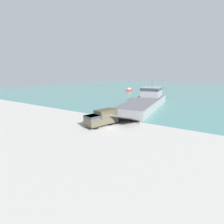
# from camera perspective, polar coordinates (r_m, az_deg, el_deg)

# --- Properties ---
(ground_plane) EXTENTS (240.00, 240.00, 0.00)m
(ground_plane) POSITION_cam_1_polar(r_m,az_deg,el_deg) (34.29, -0.87, -4.71)
(ground_plane) COLOR #A8A59E
(water_surface) EXTENTS (240.00, 180.00, 0.01)m
(water_surface) POSITION_cam_1_polar(r_m,az_deg,el_deg) (124.90, 25.24, 6.55)
(water_surface) COLOR #477F7A
(water_surface) RESTS_ON ground_plane
(landing_craft) EXTENTS (13.89, 38.99, 7.87)m
(landing_craft) POSITION_cam_1_polar(r_m,az_deg,el_deg) (57.03, 11.00, 3.91)
(landing_craft) COLOR gray
(landing_craft) RESTS_ON ground_plane
(military_truck) EXTENTS (4.05, 7.31, 3.11)m
(military_truck) POSITION_cam_1_polar(r_m,az_deg,el_deg) (34.47, -3.36, -1.87)
(military_truck) COLOR #4C4738
(military_truck) RESTS_ON ground_plane
(soldier_on_ramp) EXTENTS (0.25, 0.45, 1.69)m
(soldier_on_ramp) POSITION_cam_1_polar(r_m,az_deg,el_deg) (35.66, -8.29, -2.53)
(soldier_on_ramp) COLOR #6B664C
(soldier_on_ramp) RESTS_ON ground_plane
(moored_boat_a) EXTENTS (4.14, 8.66, 1.68)m
(moored_boat_a) POSITION_cam_1_polar(r_m,az_deg,el_deg) (108.12, 5.66, 7.24)
(moored_boat_a) COLOR #B22323
(moored_boat_a) RESTS_ON ground_plane
(mooring_bollard) EXTENTS (0.28, 0.28, 0.84)m
(mooring_bollard) POSITION_cam_1_polar(r_m,az_deg,el_deg) (36.61, 8.73, -3.01)
(mooring_bollard) COLOR #333338
(mooring_bollard) RESTS_ON ground_plane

